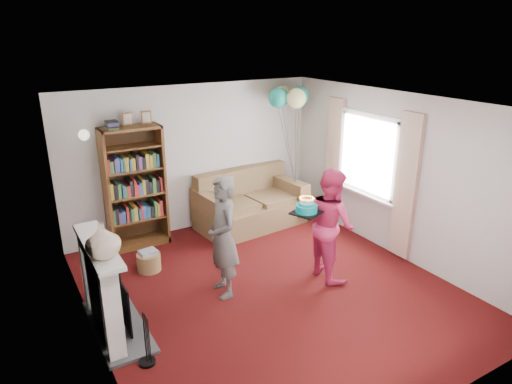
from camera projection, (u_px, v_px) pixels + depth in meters
ground at (270, 289)px, 6.20m from camera, size 5.00×5.00×0.00m
wall_back at (193, 158)px, 7.81m from camera, size 4.50×0.02×2.50m
wall_left at (86, 243)px, 4.70m from camera, size 0.02×5.00×2.50m
wall_right at (398, 176)px, 6.86m from camera, size 0.02×5.00×2.50m
ceiling at (272, 104)px, 5.36m from camera, size 4.50×5.00×0.01m
fireplace at (106, 292)px, 5.18m from camera, size 0.55×1.80×1.12m
window_bay at (367, 170)px, 7.34m from camera, size 0.14×2.02×2.20m
wall_sconce at (84, 135)px, 6.65m from camera, size 0.16×0.23×0.16m
bookcase at (134, 189)px, 7.22m from camera, size 0.92×0.42×2.16m
sofa at (249, 205)px, 8.17m from camera, size 1.86×0.98×0.98m
wicker_basket at (149, 261)px, 6.64m from camera, size 0.34×0.34×0.32m
person_striped at (223, 237)px, 5.85m from camera, size 0.45×0.63×1.63m
person_magenta at (330, 224)px, 6.31m from camera, size 0.68×0.83×1.58m
birthday_cake at (306, 209)px, 5.97m from camera, size 0.34×0.34×0.22m
balloons at (289, 97)px, 7.97m from camera, size 0.79×0.79×1.70m
mantel_vase at (103, 240)px, 4.62m from camera, size 0.45×0.45×0.37m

